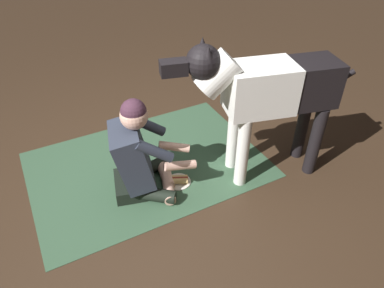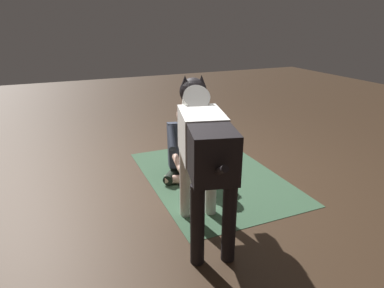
{
  "view_description": "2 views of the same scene",
  "coord_description": "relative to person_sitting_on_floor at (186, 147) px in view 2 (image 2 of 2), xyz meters",
  "views": [
    {
      "loc": [
        0.68,
        2.22,
        2.15
      ],
      "look_at": [
        -0.42,
        0.14,
        0.36
      ],
      "focal_mm": 33.43,
      "sensor_mm": 36.0,
      "label": 1
    },
    {
      "loc": [
        -3.26,
        1.39,
        1.73
      ],
      "look_at": [
        -0.33,
        0.15,
        0.53
      ],
      "focal_mm": 31.22,
      "sensor_mm": 36.0,
      "label": 2
    }
  ],
  "objects": [
    {
      "name": "person_sitting_on_floor",
      "position": [
        0.0,
        0.0,
        0.0
      ],
      "size": [
        0.72,
        0.58,
        0.87
      ],
      "color": "black",
      "rests_on": "ground"
    },
    {
      "name": "large_dog",
      "position": [
        -1.0,
        0.26,
        0.45
      ],
      "size": [
        1.54,
        0.56,
        1.25
      ],
      "color": "white",
      "rests_on": "ground"
    },
    {
      "name": "hot_dog_on_plate",
      "position": [
        -0.31,
        0.08,
        -0.33
      ],
      "size": [
        0.22,
        0.22,
        0.06
      ],
      "color": "silver",
      "rests_on": "ground"
    },
    {
      "name": "ground_plane",
      "position": [
        -0.03,
        -0.07,
        -0.36
      ],
      "size": [
        14.41,
        14.41,
        0.0
      ],
      "primitive_type": "plane",
      "color": "#37271A"
    },
    {
      "name": "area_rug",
      "position": [
        -0.16,
        -0.27,
        -0.35
      ],
      "size": [
        2.07,
        1.44,
        0.01
      ],
      "primitive_type": "cube",
      "color": "#35543B",
      "rests_on": "ground"
    }
  ]
}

